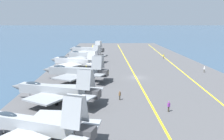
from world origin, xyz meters
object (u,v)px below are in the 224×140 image
at_px(parked_jet_nearest, 36,125).
at_px(parked_jet_second, 55,90).
at_px(parked_jet_fourth, 75,61).
at_px(crew_brown_vest, 120,95).
at_px(crew_purple_vest, 169,106).
at_px(crew_yellow_vest, 164,56).
at_px(crew_white_vest, 204,69).
at_px(parked_jet_sixth, 87,50).
at_px(parked_jet_fifth, 84,55).
at_px(parked_jet_third, 75,71).

xyz_separation_m(parked_jet_nearest, parked_jet_second, (14.24, 0.67, 0.07)).
height_order(parked_jet_fourth, crew_brown_vest, parked_jet_fourth).
distance_m(parked_jet_fourth, crew_purple_vest, 38.53).
height_order(parked_jet_second, crew_yellow_vest, parked_jet_second).
xyz_separation_m(parked_jet_second, crew_purple_vest, (-4.77, -18.78, -1.38)).
distance_m(parked_jet_nearest, crew_white_vest, 53.07).
bearing_deg(parked_jet_sixth, parked_jet_fifth, -178.71).
bearing_deg(parked_jet_third, crew_brown_vest, -146.05).
distance_m(parked_jet_second, crew_purple_vest, 19.43).
distance_m(parked_jet_nearest, parked_jet_fifth, 57.94).
bearing_deg(crew_yellow_vest, parked_jet_fifth, 103.36).
height_order(parked_jet_nearest, crew_white_vest, parked_jet_nearest).
relative_size(parked_jet_fifth, crew_purple_vest, 8.61).
xyz_separation_m(parked_jet_fifth, crew_purple_vest, (-48.47, -17.51, -1.42)).
height_order(parked_jet_second, crew_white_vest, parked_jet_second).
distance_m(parked_jet_fifth, crew_brown_vest, 43.64).
distance_m(parked_jet_third, parked_jet_fourth, 13.05).
bearing_deg(crew_yellow_vest, parked_jet_second, 148.18).
bearing_deg(parked_jet_sixth, parked_jet_fourth, 178.16).
bearing_deg(parked_jet_second, parked_jet_fourth, 0.10).
bearing_deg(crew_yellow_vest, crew_brown_vest, 157.84).
distance_m(parked_jet_nearest, parked_jet_fourth, 43.05).
bearing_deg(crew_purple_vest, crew_yellow_vest, -12.95).
bearing_deg(parked_jet_fifth, parked_jet_second, 178.33).
relative_size(parked_jet_nearest, crew_brown_vest, 9.14).
xyz_separation_m(parked_jet_third, crew_purple_vest, (-20.62, -17.23, -1.38)).
xyz_separation_m(parked_jet_second, parked_jet_sixth, (59.13, -0.93, 0.29)).
relative_size(parked_jet_nearest, crew_yellow_vest, 9.06).
relative_size(crew_white_vest, crew_brown_vest, 1.04).
xyz_separation_m(parked_jet_nearest, parked_jet_sixth, (73.37, -0.25, 0.36)).
relative_size(parked_jet_third, parked_jet_fifth, 1.11).
bearing_deg(parked_jet_fourth, parked_jet_sixth, -1.84).
height_order(parked_jet_third, crew_yellow_vest, parked_jet_third).
xyz_separation_m(crew_white_vest, crew_yellow_vest, (26.21, 5.14, -0.03)).
height_order(parked_jet_nearest, crew_yellow_vest, parked_jet_nearest).
bearing_deg(parked_jet_second, parked_jet_sixth, -0.90).
height_order(parked_jet_nearest, parked_jet_sixth, parked_jet_nearest).
xyz_separation_m(parked_jet_fourth, parked_jet_sixth, (30.32, -0.98, -0.01)).
bearing_deg(crew_white_vest, parked_jet_nearest, 137.20).
bearing_deg(crew_purple_vest, crew_white_vest, -31.35).
bearing_deg(crew_purple_vest, parked_jet_fourth, 29.29).
bearing_deg(crew_purple_vest, parked_jet_third, 39.88).
bearing_deg(parked_jet_fourth, parked_jet_third, -172.95).
distance_m(parked_jet_fourth, crew_white_vest, 37.04).
xyz_separation_m(crew_white_vest, crew_brown_vest, (-23.41, 25.36, -0.04)).
bearing_deg(crew_yellow_vest, crew_purple_vest, 167.05).
relative_size(parked_jet_third, parked_jet_fourth, 1.01).
relative_size(parked_jet_fourth, crew_brown_vest, 9.84).
relative_size(parked_jet_second, parked_jet_fourth, 1.03).
relative_size(crew_white_vest, crew_yellow_vest, 1.03).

